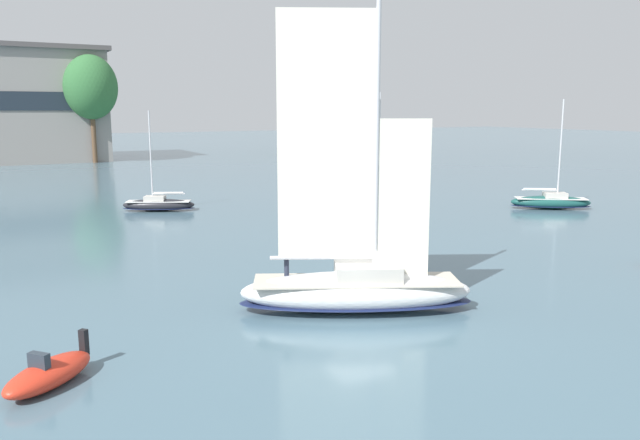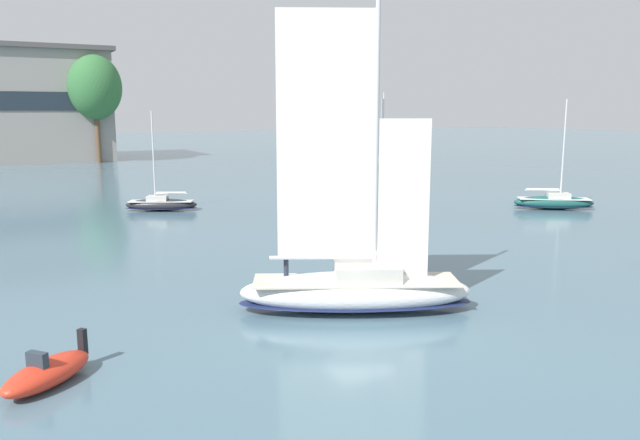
# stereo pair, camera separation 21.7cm
# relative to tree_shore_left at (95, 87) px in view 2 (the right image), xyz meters

# --- Properties ---
(ground_plane) EXTENTS (400.00, 400.00, 0.00)m
(ground_plane) POSITION_rel_tree_shore_left_xyz_m (-3.25, -79.36, -11.29)
(ground_plane) COLOR slate
(tree_shore_left) EXTENTS (7.83, 7.83, 16.12)m
(tree_shore_left) POSITION_rel_tree_shore_left_xyz_m (0.00, 0.00, 0.00)
(tree_shore_left) COLOR brown
(tree_shore_left) RESTS_ON ground
(tree_shore_center) EXTENTS (6.25, 6.25, 12.86)m
(tree_shore_center) POSITION_rel_tree_shore_left_xyz_m (35.53, -0.08, -2.28)
(tree_shore_center) COLOR #4C3828
(tree_shore_center) RESTS_ON ground
(sailboat_main) EXTENTS (9.64, 6.63, 13.00)m
(sailboat_main) POSITION_rel_tree_shore_left_xyz_m (-3.24, -79.36, -10.25)
(sailboat_main) COLOR silver
(sailboat_main) RESTS_ON ground
(sailboat_moored_mid_channel) EXTENTS (5.89, 4.05, 7.97)m
(sailboat_moored_mid_channel) POSITION_rel_tree_shore_left_xyz_m (-3.60, -50.28, -10.74)
(sailboat_moored_mid_channel) COLOR #232328
(sailboat_moored_mid_channel) RESTS_ON ground
(sailboat_moored_far_slip) EXTENTS (6.30, 5.18, 8.87)m
(sailboat_moored_far_slip) POSITION_rel_tree_shore_left_xyz_m (24.85, -64.94, -10.68)
(sailboat_moored_far_slip) COLOR #194C47
(sailboat_moored_far_slip) RESTS_ON ground
(sailboat_moored_outer_mooring) EXTENTS (6.46, 7.19, 10.42)m
(sailboat_moored_outer_mooring) POSITION_rel_tree_shore_left_xyz_m (34.22, -26.41, -10.42)
(sailboat_moored_outer_mooring) COLOR white
(sailboat_moored_outer_mooring) RESTS_ON ground
(motor_tender) EXTENTS (3.28, 3.06, 1.23)m
(motor_tender) POSITION_rel_tree_shore_left_xyz_m (-14.95, -80.91, -10.88)
(motor_tender) COLOR red
(motor_tender) RESTS_ON ground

